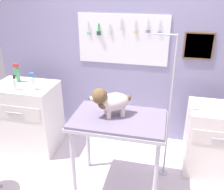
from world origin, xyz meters
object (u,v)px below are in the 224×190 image
object	(u,v)px
pump_bottle_white	(17,74)
cabinet_right	(215,140)
dog	(110,101)
counter_left	(29,116)
grooming_arm	(168,117)
grooming_table	(118,126)

from	to	relation	value
pump_bottle_white	cabinet_right	bearing A→B (deg)	-1.03
dog	counter_left	size ratio (longest dim) A/B	0.45
grooming_arm	dog	world-z (taller)	grooming_arm
grooming_arm	pump_bottle_white	bearing A→B (deg)	172.43
counter_left	pump_bottle_white	world-z (taller)	pump_bottle_white
grooming_table	pump_bottle_white	xyz separation A→B (m)	(-1.50, 0.59, 0.24)
grooming_table	pump_bottle_white	bearing A→B (deg)	158.52
grooming_table	pump_bottle_white	size ratio (longest dim) A/B	3.86
dog	counter_left	xyz separation A→B (m)	(-1.28, 0.49, -0.60)
dog	pump_bottle_white	xyz separation A→B (m)	(-1.41, 0.58, -0.03)
grooming_table	counter_left	world-z (taller)	counter_left
pump_bottle_white	dog	bearing A→B (deg)	-22.28
grooming_arm	dog	xyz separation A→B (m)	(-0.59, -0.31, 0.27)
dog	pump_bottle_white	distance (m)	1.52
grooming_table	counter_left	size ratio (longest dim) A/B	1.05
cabinet_right	pump_bottle_white	distance (m)	2.65
grooming_arm	cabinet_right	world-z (taller)	grooming_arm
counter_left	cabinet_right	size ratio (longest dim) A/B	1.09
cabinet_right	grooming_arm	bearing A→B (deg)	-159.07
grooming_arm	dog	distance (m)	0.72
grooming_table	counter_left	bearing A→B (deg)	159.96
grooming_table	dog	xyz separation A→B (m)	(-0.09, 0.01, 0.27)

